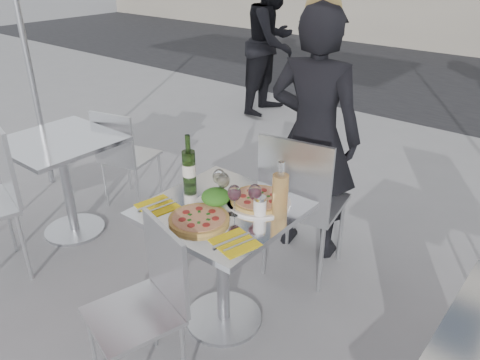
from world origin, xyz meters
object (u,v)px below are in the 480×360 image
Objects in this scene: side_chair_lfar at (123,151)px; napkin_left at (158,206)px; woman_diner at (314,137)px; wineglass_white_a at (219,178)px; napkin_right at (235,242)px; wine_bottle at (189,166)px; pizza_far at (259,200)px; side_table_left at (63,167)px; main_table at (222,242)px; wineglass_white_b at (223,181)px; chair_far at (300,196)px; carafe at (280,194)px; chair_near at (148,295)px; pedestrian_a at (272,42)px; sugar_shaker at (260,206)px; wineglass_red_a at (234,194)px; pizza_near at (199,219)px; wineglass_red_b at (255,193)px; salad_plate at (216,198)px.

side_chair_lfar reaches higher than napkin_left.
woman_diner is 0.86m from wineglass_white_a.
napkin_left and napkin_right have the same top height.
woman_diner is 0.91m from wine_bottle.
pizza_far is 1.53× the size of napkin_right.
side_table_left is at bearing 22.64° from woman_diner.
side_chair_lfar is at bearing 160.13° from wine_bottle.
wineglass_white_b is (-0.05, 0.07, 0.32)m from main_table.
wineglass_white_a is at bearing 69.72° from napkin_left.
chair_far is 0.63m from wineglass_white_b.
woman_diner is 0.88m from carafe.
wine_bottle is at bearing -170.01° from pizza_far.
wine_bottle is 0.64m from napkin_right.
pedestrian_a is at bearing 133.42° from chair_near.
main_table is at bearing 102.80° from chair_near.
carafe is (0.30, -0.82, 0.03)m from woman_diner.
wineglass_white_a is 1.00× the size of wineglass_white_b.
sugar_shaker is 0.68× the size of wineglass_red_a.
chair_far is 3.45m from pedestrian_a.
wine_bottle is (-0.31, 0.25, 0.10)m from pizza_near.
woman_diner is (-0.01, 1.45, 0.35)m from chair_near.
carafe is 1.32× the size of napkin_right.
wineglass_white_a is at bearing -174.03° from carafe.
pizza_near is 0.30m from sugar_shaker.
carafe is at bearing -12.44° from pizza_far.
woman_diner is at bearing 119.04° from napkin_right.
chair_near is 2.89× the size of carafe.
pizza_near is 0.30m from wineglass_red_b.
carafe is at bearing 25.12° from main_table.
pedestrian_a is at bearing 128.04° from napkin_left.
wineglass_red_a is at bearing 145.09° from napkin_right.
pedestrian_a reaches higher than napkin_left.
side_chair_lfar is 5.27× the size of wineglass_red_b.
napkin_left is (-0.54, -0.32, -0.11)m from carafe.
wine_bottle reaches higher than wineglass_white_b.
pedestrian_a reaches higher than wineglass_white_a.
sugar_shaker reaches higher than napkin_left.
main_table is at bearing -125.80° from pizza_far.
sugar_shaker is (0.51, -0.03, -0.06)m from wine_bottle.
wineglass_white_b is at bearing 147.96° from side_chair_lfar.
pedestrian_a is 3.95m from sugar_shaker.
side_table_left is 1.78m from napkin_right.
chair_near is 0.42m from pizza_near.
wine_bottle reaches higher than napkin_left.
napkin_left is (-0.22, -0.20, -0.03)m from salad_plate.
wineglass_white_a is at bearing 174.35° from sugar_shaker.
side_chair_lfar is 7.75× the size of sugar_shaker.
wineglass_red_b is (1.65, -0.44, 0.37)m from side_chair_lfar.
wineglass_white_b is 0.15m from wineglass_red_a.
pedestrian_a is 3.76m from wineglass_white_a.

